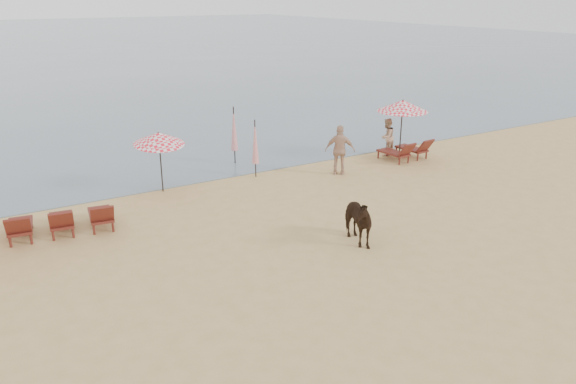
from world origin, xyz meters
The scene contains 11 objects.
ground centered at (0.00, 0.00, 0.00)m, with size 120.00×120.00×0.00m, color tan.
sea centered at (0.00, 80.00, 0.00)m, with size 160.00×140.00×0.06m, color #51606B.
lounger_cluster_left centered at (-5.43, 7.87, 0.41)m, with size 2.86×1.93×0.59m.
lounger_cluster_right centered at (7.53, 8.51, 0.40)m, with size 1.73×1.67×0.58m.
umbrella_open_left_b centered at (-1.92, 9.84, 1.80)m, with size 1.63×1.67×2.08m.
umbrella_open_right centered at (7.32, 8.67, 2.13)m, with size 1.94×1.94×2.37m.
umbrella_closed_left centered at (1.45, 9.65, 1.27)m, with size 0.25×0.25×2.07m.
umbrella_closed_right centered at (1.52, 11.48, 1.36)m, with size 0.27×0.27×2.21m.
cow centered at (1.04, 3.37, 0.65)m, with size 0.70×1.55×1.31m, color black.
beachgoer_right_a centered at (7.28, 9.42, 0.75)m, with size 0.73×0.57×1.51m, color tan.
beachgoer_right_b centered at (4.17, 8.34, 0.90)m, with size 1.06×0.44×1.81m, color tan.
Camera 1 is at (-7.39, -7.29, 6.21)m, focal length 35.00 mm.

